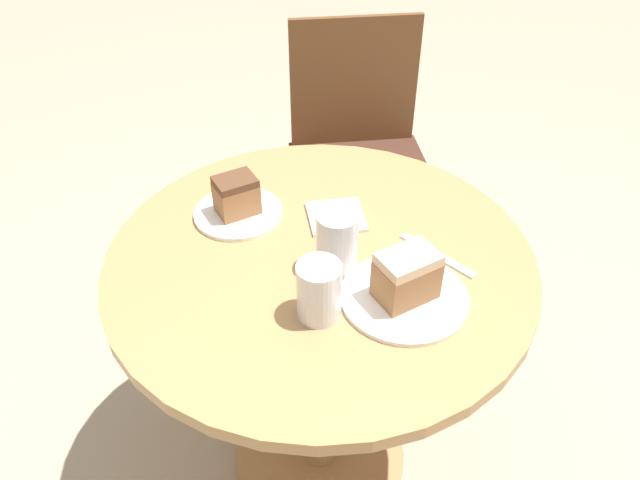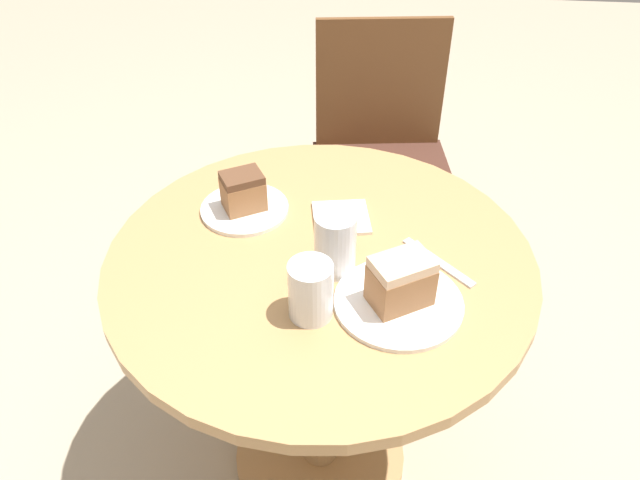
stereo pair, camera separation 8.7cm
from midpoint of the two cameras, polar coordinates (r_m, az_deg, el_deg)
name	(u,v)px [view 2 (the right image)]	position (r m, az deg, el deg)	size (l,w,h in m)	color
ground_plane	(320,456)	(1.86, 1.43, -19.18)	(8.00, 8.00, 0.00)	tan
table	(320,319)	(1.41, 1.78, -7.33)	(0.89, 0.89, 0.75)	tan
chair	(381,156)	(2.13, 6.81, 7.58)	(0.51, 0.49, 0.89)	brown
plate_near	(398,302)	(1.19, 9.29, -5.72)	(0.24, 0.24, 0.01)	white
plate_far	(245,209)	(1.40, -5.13, 2.82)	(0.20, 0.20, 0.01)	white
cake_slice_near	(401,281)	(1.15, 9.57, -3.79)	(0.13, 0.12, 0.10)	#9E6B42
cake_slice_far	(243,191)	(1.38, -5.25, 4.43)	(0.11, 0.10, 0.09)	#9E6B42
glass_lemonade	(310,293)	(1.13, 1.34, -4.95)	(0.08, 0.08, 0.12)	beige
glass_water	(335,246)	(1.21, 3.45, -0.61)	(0.08, 0.08, 0.13)	silver
napkin_stack	(341,218)	(1.38, 3.76, 2.00)	(0.14, 0.14, 0.01)	silver
fork	(438,262)	(1.29, 12.67, -2.04)	(0.14, 0.14, 0.00)	silver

